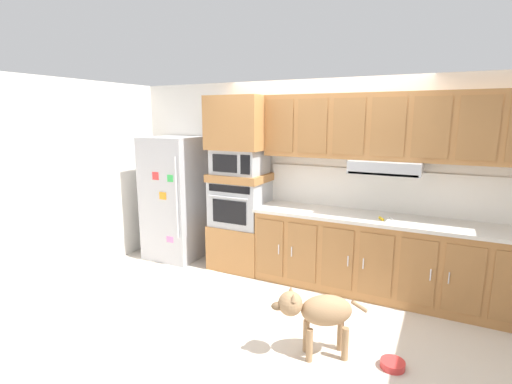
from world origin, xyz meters
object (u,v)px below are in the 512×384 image
object	(u,v)px
refrigerator	(175,198)
dog_food_bowl	(393,364)
dog	(318,311)
built_in_oven	(240,203)
screwdriver	(382,219)
microwave	(240,161)

from	to	relation	value
refrigerator	dog_food_bowl	bearing A→B (deg)	-21.61
dog	dog_food_bowl	world-z (taller)	dog
built_in_oven	dog_food_bowl	world-z (taller)	built_in_oven
refrigerator	screwdriver	size ratio (longest dim) A/B	10.62
dog	microwave	bearing A→B (deg)	-73.66
refrigerator	built_in_oven	bearing A→B (deg)	3.68
screwdriver	built_in_oven	bearing A→B (deg)	176.81
refrigerator	microwave	world-z (taller)	refrigerator
screwdriver	dog	bearing A→B (deg)	-101.50
refrigerator	microwave	size ratio (longest dim) A/B	2.73
microwave	screwdriver	distance (m)	1.93
screwdriver	dog_food_bowl	world-z (taller)	screwdriver
refrigerator	dog_food_bowl	size ratio (longest dim) A/B	8.80
built_in_oven	refrigerator	bearing A→B (deg)	-176.32
dog_food_bowl	screwdriver	bearing A→B (deg)	104.95
dog_food_bowl	microwave	bearing A→B (deg)	148.30
built_in_oven	screwdriver	size ratio (longest dim) A/B	4.22
built_in_oven	screwdriver	bearing A→B (deg)	-3.19
microwave	screwdriver	bearing A→B (deg)	-3.19
screwdriver	microwave	bearing A→B (deg)	176.81
refrigerator	dog	world-z (taller)	refrigerator
built_in_oven	dog	world-z (taller)	built_in_oven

